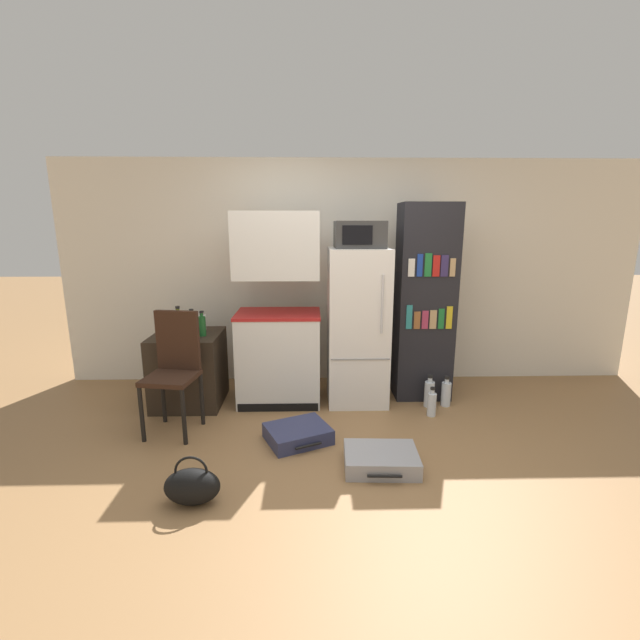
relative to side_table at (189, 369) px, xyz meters
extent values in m
plane|color=olive|center=(1.48, -1.28, -0.36)|extent=(24.00, 24.00, 0.00)
cube|color=silver|center=(1.68, 0.72, 0.87)|extent=(6.40, 0.10, 2.45)
cube|color=#2D2319|center=(0.00, 0.00, 0.00)|extent=(0.65, 0.65, 0.72)
cube|color=silver|center=(0.89, 0.04, 0.09)|extent=(0.81, 0.56, 0.89)
cube|color=#B21E1E|center=(0.89, 0.04, 0.55)|extent=(0.82, 0.57, 0.03)
cube|color=silver|center=(0.89, 0.04, 1.21)|extent=(0.81, 0.47, 0.62)
cube|color=black|center=(0.89, -0.24, -0.32)|extent=(0.78, 0.01, 0.08)
cube|color=white|center=(1.68, 0.04, 0.41)|extent=(0.58, 0.57, 1.54)
cube|color=gray|center=(1.68, -0.25, 0.17)|extent=(0.56, 0.01, 0.01)
cylinder|color=silver|center=(1.87, -0.26, 0.69)|extent=(0.02, 0.02, 0.54)
cube|color=#333333|center=(1.68, 0.04, 1.31)|extent=(0.47, 0.43, 0.25)
cube|color=black|center=(1.64, -0.18, 1.31)|extent=(0.27, 0.01, 0.17)
cube|color=black|center=(2.36, 0.14, 0.63)|extent=(0.56, 0.37, 1.97)
cube|color=teal|center=(2.17, -0.05, 0.53)|extent=(0.06, 0.01, 0.23)
cube|color=brown|center=(2.25, -0.05, 0.49)|extent=(0.06, 0.01, 0.17)
cube|color=#A33351|center=(2.32, -0.05, 0.50)|extent=(0.06, 0.01, 0.18)
cube|color=tan|center=(2.40, -0.05, 0.50)|extent=(0.07, 0.01, 0.18)
cube|color=#1E7033|center=(2.48, -0.05, 0.51)|extent=(0.05, 0.01, 0.20)
cube|color=gold|center=(2.56, -0.05, 0.52)|extent=(0.06, 0.01, 0.22)
cube|color=silver|center=(2.17, -0.05, 1.00)|extent=(0.06, 0.01, 0.17)
cube|color=#193899|center=(2.25, -0.05, 1.03)|extent=(0.05, 0.01, 0.21)
cube|color=#1E7033|center=(2.32, -0.05, 1.03)|extent=(0.06, 0.01, 0.22)
cube|color=red|center=(2.40, -0.05, 1.02)|extent=(0.07, 0.01, 0.20)
cube|color=#332856|center=(2.48, -0.05, 1.02)|extent=(0.07, 0.01, 0.20)
cube|color=tan|center=(2.56, -0.05, 1.01)|extent=(0.05, 0.01, 0.17)
cylinder|color=#566619|center=(-0.06, -0.05, 0.47)|extent=(0.08, 0.08, 0.22)
cylinder|color=#566619|center=(-0.06, -0.05, 0.60)|extent=(0.04, 0.04, 0.04)
cylinder|color=black|center=(-0.06, -0.05, 0.63)|extent=(0.04, 0.04, 0.02)
cylinder|color=brown|center=(-0.07, 0.18, 0.42)|extent=(0.07, 0.07, 0.13)
cylinder|color=brown|center=(-0.07, 0.18, 0.50)|extent=(0.03, 0.03, 0.02)
cylinder|color=black|center=(-0.07, 0.18, 0.52)|extent=(0.04, 0.04, 0.01)
cylinder|color=white|center=(-0.15, -0.25, 0.42)|extent=(0.06, 0.06, 0.12)
cylinder|color=white|center=(-0.15, -0.25, 0.49)|extent=(0.03, 0.03, 0.02)
cylinder|color=black|center=(-0.15, -0.25, 0.51)|extent=(0.03, 0.03, 0.01)
cylinder|color=#1E6028|center=(0.17, -0.07, 0.45)|extent=(0.07, 0.07, 0.19)
cylinder|color=#1E6028|center=(0.17, -0.07, 0.56)|extent=(0.03, 0.03, 0.03)
cylinder|color=black|center=(0.17, -0.07, 0.59)|extent=(0.04, 0.04, 0.02)
cylinder|color=silver|center=(0.12, 0.16, 0.44)|extent=(0.07, 0.07, 0.15)
cylinder|color=silver|center=(0.12, 0.16, 0.53)|extent=(0.03, 0.03, 0.03)
cylinder|color=black|center=(0.12, 0.16, 0.55)|extent=(0.03, 0.03, 0.02)
cylinder|color=#1E47A3|center=(0.08, -0.07, 0.46)|extent=(0.08, 0.08, 0.21)
cylinder|color=#1E47A3|center=(0.08, -0.07, 0.58)|extent=(0.04, 0.04, 0.04)
cylinder|color=black|center=(0.08, -0.07, 0.61)|extent=(0.04, 0.04, 0.02)
cylinder|color=black|center=(-0.18, -0.79, -0.12)|extent=(0.04, 0.04, 0.48)
cylinder|color=black|center=(0.18, -0.84, -0.12)|extent=(0.04, 0.04, 0.48)
cylinder|color=black|center=(-0.12, -0.43, -0.12)|extent=(0.04, 0.04, 0.48)
cylinder|color=black|center=(0.24, -0.48, -0.12)|extent=(0.04, 0.04, 0.48)
cube|color=#331E14|center=(0.03, -0.64, 0.14)|extent=(0.46, 0.46, 0.04)
cube|color=#331E14|center=(0.06, -0.46, 0.42)|extent=(0.38, 0.11, 0.52)
cube|color=#99999E|center=(1.73, -1.22, -0.29)|extent=(0.55, 0.42, 0.13)
cylinder|color=black|center=(1.72, -1.44, -0.29)|extent=(0.24, 0.03, 0.02)
cube|color=navy|center=(1.10, -0.81, -0.30)|extent=(0.61, 0.57, 0.12)
cylinder|color=black|center=(1.19, -1.01, -0.30)|extent=(0.21, 0.11, 0.02)
ellipsoid|color=black|center=(0.44, -1.61, -0.24)|extent=(0.36, 0.20, 0.24)
torus|color=black|center=(0.44, -1.61, -0.13)|extent=(0.21, 0.02, 0.21)
cylinder|color=silver|center=(2.35, -0.36, -0.25)|extent=(0.08, 0.08, 0.22)
cylinder|color=silver|center=(2.35, -0.36, -0.12)|extent=(0.04, 0.04, 0.04)
cylinder|color=black|center=(2.35, -0.36, -0.09)|extent=(0.04, 0.04, 0.02)
cylinder|color=silver|center=(2.55, -0.14, -0.24)|extent=(0.09, 0.09, 0.24)
cylinder|color=silver|center=(2.55, -0.14, -0.10)|extent=(0.04, 0.04, 0.04)
cylinder|color=black|center=(2.55, -0.14, -0.06)|extent=(0.05, 0.05, 0.02)
cylinder|color=silver|center=(2.38, -0.15, -0.23)|extent=(0.10, 0.10, 0.26)
cylinder|color=silver|center=(2.38, -0.15, -0.08)|extent=(0.04, 0.04, 0.05)
cylinder|color=black|center=(2.38, -0.15, -0.04)|extent=(0.05, 0.05, 0.03)
camera|label=1|loc=(1.21, -4.07, 1.41)|focal=24.00mm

